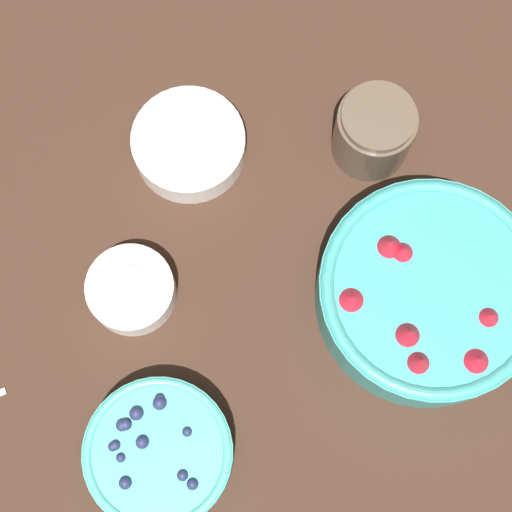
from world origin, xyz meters
TOP-DOWN VIEW (x-y plane):
  - ground_plane at (0.00, 0.00)m, footprint 4.00×4.00m
  - bowl_strawberries at (-0.12, 0.19)m, footprint 0.26×0.26m
  - bowl_blueberries at (0.18, -0.00)m, footprint 0.17×0.17m
  - bowl_bananas at (-0.16, -0.15)m, footprint 0.14×0.14m
  - bowl_cream at (0.03, -0.12)m, footprint 0.10×0.10m
  - jar_chocolate at (-0.27, 0.05)m, footprint 0.10×0.10m

SIDE VIEW (x-z plane):
  - ground_plane at x=0.00m, z-range 0.00..0.00m
  - bowl_cream at x=0.03m, z-range 0.00..0.05m
  - bowl_bananas at x=-0.16m, z-range 0.00..0.05m
  - bowl_blueberries at x=0.18m, z-range 0.00..0.06m
  - jar_chocolate at x=-0.27m, z-range 0.00..0.09m
  - bowl_strawberries at x=-0.12m, z-range 0.00..0.09m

